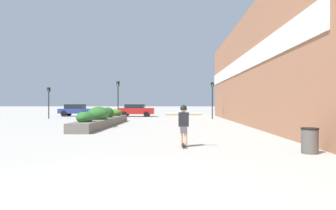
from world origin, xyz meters
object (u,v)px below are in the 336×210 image
object	(u,v)px
traffic_light_left	(118,94)
skateboard	(184,145)
trash_bin	(310,141)
traffic_light_right	(212,94)
car_leftmost	(76,110)
skateboarder	(184,121)
car_center_left	(136,110)
traffic_light_far_left	(49,97)

from	to	relation	value
traffic_light_left	skateboard	bearing A→B (deg)	-72.07
skateboard	traffic_light_left	bearing A→B (deg)	106.97
trash_bin	traffic_light_right	bearing A→B (deg)	91.67
trash_bin	traffic_light_left	size ratio (longest dim) A/B	0.21
skateboard	traffic_light_right	bearing A→B (deg)	79.29
skateboard	car_leftmost	size ratio (longest dim) A/B	0.19
skateboard	trash_bin	world-z (taller)	trash_bin
skateboarder	car_center_left	xyz separation A→B (m)	(-5.17, 25.10, -0.18)
skateboarder	car_leftmost	world-z (taller)	skateboarder
skateboard	traffic_light_right	distance (m)	20.14
traffic_light_left	trash_bin	bearing A→B (deg)	-63.45
skateboard	car_leftmost	world-z (taller)	car_leftmost
skateboarder	trash_bin	bearing A→B (deg)	-18.55
car_leftmost	car_center_left	bearing A→B (deg)	85.73
skateboarder	car_leftmost	xyz separation A→B (m)	(-12.68, 25.66, -0.18)
traffic_light_left	car_center_left	bearing A→B (deg)	80.50
skateboarder	traffic_light_far_left	distance (m)	24.07
car_center_left	traffic_light_left	xyz separation A→B (m)	(-1.01, -6.01, 1.79)
car_center_left	traffic_light_left	distance (m)	6.35
skateboard	car_center_left	xyz separation A→B (m)	(-5.17, 25.10, 0.72)
skateboard	trash_bin	size ratio (longest dim) A/B	0.96
trash_bin	car_leftmost	size ratio (longest dim) A/B	0.20
car_center_left	traffic_light_right	world-z (taller)	traffic_light_right
skateboard	car_center_left	distance (m)	25.64
car_center_left	traffic_light_far_left	world-z (taller)	traffic_light_far_left
car_leftmost	skateboarder	bearing A→B (deg)	26.30
skateboard	traffic_light_right	world-z (taller)	traffic_light_right
skateboarder	trash_bin	xyz separation A→B (m)	(4.00, -1.27, -0.56)
skateboard	traffic_light_far_left	xyz separation A→B (m)	(-13.59, 19.82, 2.17)
skateboard	traffic_light_left	size ratio (longest dim) A/B	0.21
traffic_light_left	traffic_light_right	world-z (taller)	traffic_light_left
trash_bin	traffic_light_left	distance (m)	22.86
traffic_light_left	traffic_light_far_left	size ratio (longest dim) A/B	1.17
trash_bin	car_center_left	world-z (taller)	car_center_left
skateboard	traffic_light_right	xyz separation A→B (m)	(3.38, 19.70, 2.47)
skateboarder	trash_bin	size ratio (longest dim) A/B	1.76
trash_bin	car_leftmost	bearing A→B (deg)	121.77
car_leftmost	traffic_light_left	size ratio (longest dim) A/B	1.06
skateboard	skateboarder	distance (m)	0.90
skateboarder	car_leftmost	distance (m)	28.63
car_leftmost	car_center_left	distance (m)	7.53
car_center_left	traffic_light_far_left	bearing A→B (deg)	-57.91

